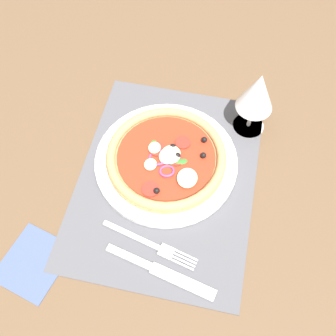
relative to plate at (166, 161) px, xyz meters
The scene contains 8 objects.
ground_plane 4.04cm from the plate, 14.50° to the left, with size 190.00×140.00×2.40cm, color brown.
placemat 3.48cm from the plate, 14.50° to the left, with size 44.18×33.30×0.40cm, color #4C4C51.
plate is the anchor object (origin of this frame).
pizza 1.70cm from the plate, 45.31° to the left, with size 23.03×23.03×2.57cm.
fork 17.12cm from the plate, ahead, with size 5.74×17.84×0.44cm.
knife 21.53cm from the plate, ahead, with size 5.93×19.88×0.62cm.
wine_glass 21.39cm from the plate, 130.76° to the left, with size 7.20×7.20×14.90cm.
napkin 30.17cm from the plate, 36.85° to the right, with size 11.25×10.13×0.36cm, color #425175.
Camera 1 is at (36.74, 8.13, 68.17)cm, focal length 43.35 mm.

